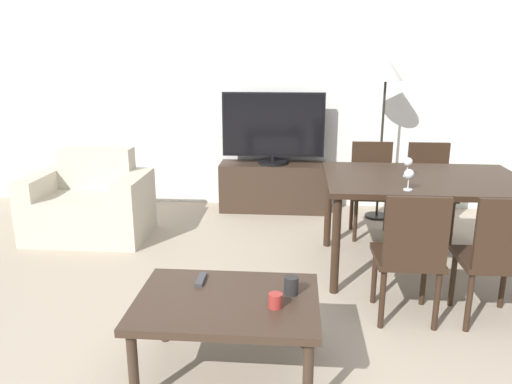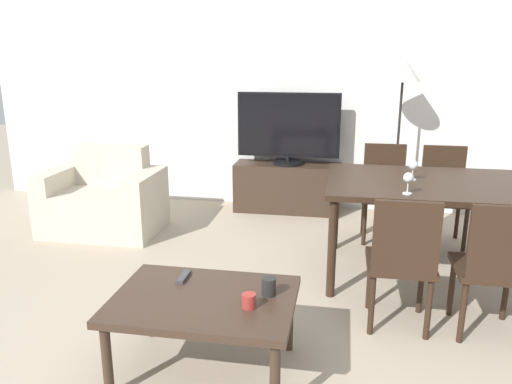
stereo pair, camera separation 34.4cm
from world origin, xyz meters
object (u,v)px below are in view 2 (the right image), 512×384
tv_stand (287,187)px  tv (288,128)px  dining_chair_far (443,190)px  armchair (105,201)px  coffee_table (204,306)px  wine_glass_center (408,179)px  wine_glass_left (413,166)px  remote_primary (184,277)px  cup_white_near (249,301)px  floor_lamp (403,80)px  dining_chair_far_left (384,188)px  dining_table (429,191)px  dining_chair_near (402,258)px  dining_chair_near_right (495,264)px  cup_colored_far (269,286)px

tv_stand → tv: tv is taller
dining_chair_far → armchair: bearing=-174.9°
tv_stand → coffee_table: tv_stand is taller
wine_glass_center → armchair: bearing=160.8°
armchair → wine_glass_left: (2.71, -0.52, 0.56)m
armchair → wine_glass_center: (2.63, -0.92, 0.56)m
dining_chair_far → remote_primary: bearing=-130.0°
remote_primary → wine_glass_center: bearing=34.3°
coffee_table → cup_white_near: bearing=-14.8°
armchair → dining_chair_far: bearing=5.1°
floor_lamp → wine_glass_center: bearing=-93.0°
tv → dining_chair_far_left: (0.94, -0.64, -0.42)m
tv_stand → dining_table: size_ratio=0.76×
dining_chair_near → dining_chair_far: (0.51, 1.63, 0.00)m
tv_stand → cup_white_near: 2.96m
dining_table → dining_chair_near_right: (0.26, -0.81, -0.20)m
coffee_table → dining_chair_near: (1.04, 0.61, 0.09)m
armchair → cup_white_near: 2.71m
dining_chair_far_left → cup_colored_far: size_ratio=9.03×
dining_chair_far → wine_glass_left: wine_glass_left is taller
coffee_table → dining_chair_near_right: dining_chair_near_right is taller
armchair → dining_chair_near_right: 3.38m
coffee_table → dining_chair_near_right: 1.67m
dining_chair_near_right → cup_white_near: size_ratio=11.87×
coffee_table → dining_table: size_ratio=0.64×
armchair → floor_lamp: (2.72, 0.75, 1.11)m
tv → wine_glass_center: bearing=-61.4°
floor_lamp → dining_chair_near: bearing=-93.8°
tv_stand → dining_chair_near: dining_chair_near is taller
tv_stand → cup_white_near: bearing=-87.0°
wine_glass_left → dining_table: bearing=-8.3°
dining_chair_far → dining_table: bearing=-107.5°
dining_chair_far → floor_lamp: 1.10m
tv_stand → dining_table: 1.93m
coffee_table → dining_chair_far_left: dining_chair_far_left is taller
armchair → dining_chair_near: bearing=-27.7°
dining_chair_near → cup_white_near: 1.04m
dining_chair_near_right → remote_primary: size_ratio=5.66×
cup_white_near → dining_chair_near_right: bearing=27.5°
dining_table → dining_chair_near_right: 0.88m
floor_lamp → wine_glass_left: bearing=-90.5°
remote_primary → wine_glass_left: 1.88m
tv_stand → cup_colored_far: size_ratio=11.86×
armchair → tv_stand: (1.63, 0.92, -0.03)m
tv → coffee_table: (-0.09, -2.88, -0.50)m
dining_chair_far → remote_primary: (-1.72, -2.05, -0.03)m
dining_chair_near → dining_chair_far: bearing=72.5°
tv_stand → dining_chair_near: 2.47m
dining_chair_near → wine_glass_left: wine_glass_left is taller
remote_primary → cup_colored_far: bearing=-12.3°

